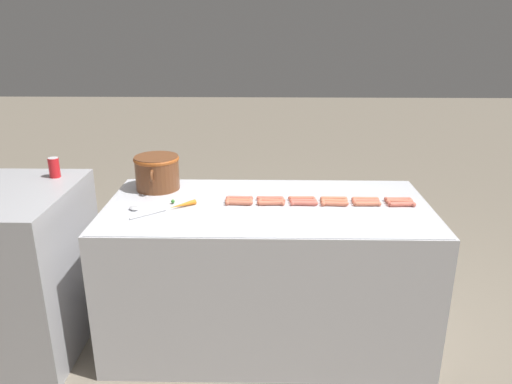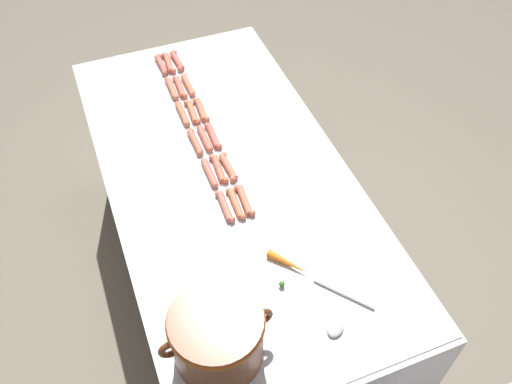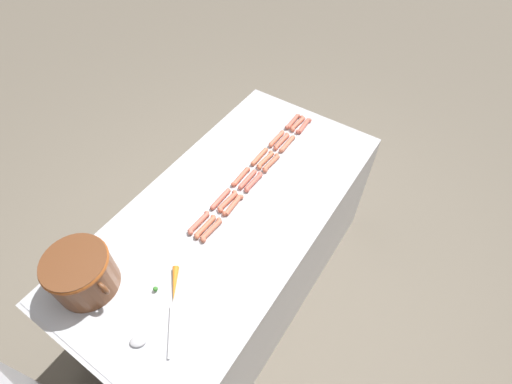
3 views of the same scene
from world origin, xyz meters
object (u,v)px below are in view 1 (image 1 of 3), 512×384
at_px(hot_dog_1, 367,204).
at_px(soda_can, 54,168).
at_px(hot_dog_15, 302,198).
at_px(hot_dog_5, 239,203).
at_px(hot_dog_0, 402,204).
at_px(hot_dog_9, 303,201).
at_px(bean_pot, 157,171).
at_px(hot_dog_6, 399,202).
at_px(hot_dog_17, 239,198).
at_px(hot_dog_12, 398,199).
at_px(hot_dog_7, 366,201).
at_px(hot_dog_11, 239,201).
at_px(serving_spoon, 138,210).
at_px(hot_dog_2, 335,204).
at_px(hot_dog_16, 270,198).
at_px(hot_dog_10, 272,201).
at_px(hot_dog_13, 365,199).
at_px(hot_dog_3, 304,203).
at_px(hot_dog_8, 334,201).
at_px(back_cabinet, 21,270).
at_px(carrot, 182,205).
at_px(hot_dog_4, 271,203).
at_px(hot_dog_14, 334,199).

xyz_separation_m(hot_dog_1, soda_can, (0.16, 1.91, 0.16)).
bearing_deg(hot_dog_15, hot_dog_5, 102.37).
relative_size(hot_dog_0, hot_dog_9, 1.00).
relative_size(hot_dog_0, bean_pot, 0.46).
relative_size(hot_dog_6, hot_dog_17, 1.00).
relative_size(hot_dog_9, hot_dog_12, 1.00).
relative_size(hot_dog_5, hot_dog_7, 1.00).
bearing_deg(hot_dog_5, hot_dog_0, -90.17).
bearing_deg(bean_pot, soda_can, 101.37).
bearing_deg(hot_dog_0, soda_can, 85.46).
height_order(hot_dog_0, hot_dog_11, same).
xyz_separation_m(bean_pot, serving_spoon, (-0.40, 0.03, -0.11)).
height_order(hot_dog_0, hot_dog_2, same).
relative_size(hot_dog_15, hot_dog_16, 1.00).
relative_size(hot_dog_0, serving_spoon, 0.72).
relative_size(hot_dog_10, hot_dog_13, 1.00).
height_order(hot_dog_3, hot_dog_8, same).
xyz_separation_m(back_cabinet, carrot, (0.06, -0.99, 0.41)).
distance_m(hot_dog_6, hot_dog_10, 0.77).
xyz_separation_m(hot_dog_1, carrot, (-0.04, 1.09, 0.00)).
distance_m(hot_dog_2, hot_dog_7, 0.20).
relative_size(hot_dog_6, hot_dog_12, 1.00).
bearing_deg(hot_dog_13, soda_can, 87.44).
height_order(hot_dog_5, hot_dog_16, same).
distance_m(hot_dog_6, hot_dog_12, 0.04).
relative_size(back_cabinet, hot_dog_15, 6.06).
xyz_separation_m(hot_dog_8, bean_pot, (0.25, 1.11, 0.11)).
bearing_deg(hot_dog_15, hot_dog_1, -102.19).
bearing_deg(hot_dog_4, hot_dog_12, -84.23).
height_order(hot_dog_6, hot_dog_13, same).
bearing_deg(hot_dog_4, bean_pot, 68.55).
bearing_deg(hot_dog_15, serving_spoon, 101.75).
height_order(bean_pot, serving_spoon, bean_pot).
bearing_deg(serving_spoon, hot_dog_11, -75.04).
distance_m(hot_dog_9, soda_can, 1.55).
bearing_deg(hot_dog_11, hot_dog_12, -87.57).
bearing_deg(hot_dog_3, hot_dog_16, 68.04).
bearing_deg(hot_dog_10, hot_dog_7, -89.86).
distance_m(hot_dog_2, hot_dog_3, 0.18).
bearing_deg(hot_dog_7, hot_dog_1, -178.70).
relative_size(hot_dog_2, hot_dog_7, 1.00).
bearing_deg(hot_dog_8, hot_dog_14, -4.39).
relative_size(back_cabinet, hot_dog_16, 6.06).
height_order(hot_dog_4, hot_dog_12, same).
bearing_deg(hot_dog_14, hot_dog_7, -102.55).
xyz_separation_m(hot_dog_5, bean_pot, (0.29, 0.54, 0.11)).
distance_m(bean_pot, soda_can, 0.63).
height_order(hot_dog_12, hot_dog_14, same).
bearing_deg(hot_dog_16, hot_dog_10, -168.34).
bearing_deg(hot_dog_12, bean_pot, 82.04).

